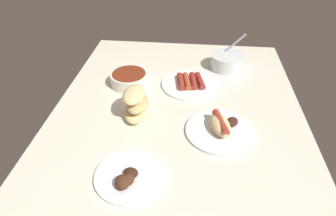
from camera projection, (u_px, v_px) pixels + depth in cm
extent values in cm
cube|color=silver|center=(177.00, 119.00, 102.14)|extent=(120.00, 90.00, 3.00)
cylinder|color=white|center=(219.00, 131.00, 94.20)|extent=(22.30, 22.30, 1.00)
ellipsoid|color=#E5C689|center=(220.00, 125.00, 92.56)|extent=(12.68, 8.95, 4.40)
cylinder|color=#9E3828|center=(221.00, 122.00, 91.82)|extent=(11.13, 5.34, 2.40)
ellipsoid|color=#381E14|center=(232.00, 122.00, 94.99)|extent=(5.68, 5.61, 2.80)
cylinder|color=white|center=(190.00, 85.00, 116.67)|extent=(23.06, 23.06, 1.00)
cylinder|color=maroon|center=(200.00, 81.00, 115.83)|extent=(10.54, 4.75, 2.42)
cylinder|color=maroon|center=(193.00, 81.00, 115.70)|extent=(10.50, 3.87, 2.42)
cylinder|color=#AD472D|center=(187.00, 81.00, 115.56)|extent=(10.53, 4.28, 2.42)
cylinder|color=maroon|center=(180.00, 81.00, 115.42)|extent=(10.51, 4.00, 2.42)
cylinder|color=white|center=(130.00, 176.00, 79.54)|extent=(19.60, 19.60, 1.00)
ellipsoid|color=#381E14|center=(131.00, 173.00, 78.45)|extent=(4.46, 4.98, 2.02)
ellipsoid|color=#472819|center=(127.00, 180.00, 76.02)|extent=(5.60, 5.28, 2.75)
ellipsoid|color=#472819|center=(122.00, 182.00, 75.17)|extent=(5.64, 5.05, 3.18)
ellipsoid|color=#E5C689|center=(135.00, 113.00, 99.77)|extent=(12.30, 8.53, 3.60)
ellipsoid|color=tan|center=(137.00, 103.00, 98.16)|extent=(11.78, 7.68, 3.60)
ellipsoid|color=#E5C689|center=(134.00, 94.00, 96.08)|extent=(11.70, 7.55, 3.60)
cylinder|color=white|center=(129.00, 79.00, 116.33)|extent=(15.04, 15.04, 5.00)
cylinder|color=maroon|center=(129.00, 74.00, 115.06)|extent=(13.54, 13.54, 1.00)
cylinder|color=silver|center=(226.00, 62.00, 126.47)|extent=(13.73, 13.73, 6.42)
cylinder|color=beige|center=(227.00, 59.00, 125.69)|extent=(12.08, 12.08, 2.89)
cube|color=#B7B7BC|center=(231.00, 46.00, 125.08)|extent=(3.42, 10.64, 12.87)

